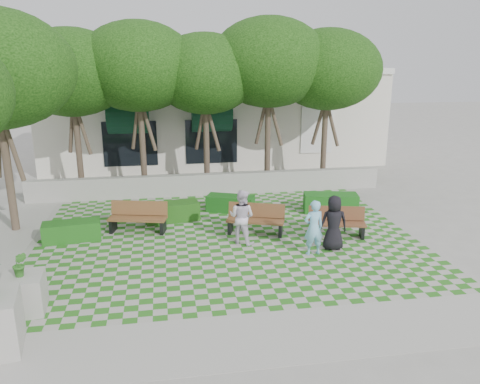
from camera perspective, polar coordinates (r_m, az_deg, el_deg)
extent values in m
plane|color=gray|center=(14.33, -0.99, -7.12)|extent=(90.00, 90.00, 0.00)
plane|color=#2B721E|center=(15.24, -1.55, -5.64)|extent=(12.00, 12.00, 0.00)
cube|color=#9E9B93|center=(10.23, 3.13, -17.31)|extent=(16.00, 2.00, 0.01)
cube|color=#9E9B93|center=(20.01, -3.64, 0.97)|extent=(15.00, 0.36, 0.90)
cube|color=brown|center=(15.54, 11.74, -3.78)|extent=(1.90, 0.98, 0.06)
cube|color=brown|center=(15.70, 11.68, -2.51)|extent=(1.80, 0.56, 0.46)
cube|color=black|center=(15.54, 8.72, -4.54)|extent=(0.22, 0.52, 0.45)
cube|color=black|center=(15.75, 14.63, -4.61)|extent=(0.22, 0.52, 0.45)
cube|color=brown|center=(15.44, 1.89, -3.51)|extent=(1.97, 1.16, 0.06)
cube|color=brown|center=(15.60, 2.03, -2.20)|extent=(1.83, 0.74, 0.47)
cube|color=black|center=(15.65, -1.17, -4.17)|extent=(0.27, 0.53, 0.46)
cube|color=black|center=(15.44, 4.98, -4.51)|extent=(0.27, 0.53, 0.46)
cube|color=brown|center=(15.97, -12.38, -3.19)|extent=(2.01, 1.03, 0.06)
cube|color=brown|center=(16.13, -12.17, -1.90)|extent=(1.90, 0.59, 0.48)
cube|color=black|center=(16.31, -15.22, -3.89)|extent=(0.23, 0.54, 0.47)
cube|color=black|center=(15.83, -9.36, -4.13)|extent=(0.23, 0.54, 0.47)
cube|color=#165317|center=(18.05, 10.98, -1.31)|extent=(2.12, 1.19, 0.70)
cube|color=#144B15|center=(17.76, -1.17, -1.43)|extent=(1.90, 1.34, 0.62)
cube|color=#1B4A13|center=(16.92, -8.29, -2.40)|extent=(2.00, 1.05, 0.67)
cube|color=#185115|center=(15.91, -19.81, -4.51)|extent=(1.85, 0.94, 0.62)
cube|color=#9E9B93|center=(11.98, -24.84, -11.21)|extent=(0.96, 0.96, 0.89)
imported|color=#317325|center=(11.68, -25.27, -7.96)|extent=(0.34, 0.29, 0.59)
imported|color=#7FC6E9|center=(13.92, 8.96, -4.32)|extent=(0.65, 0.46, 1.68)
imported|color=black|center=(14.40, 11.35, -3.72)|extent=(0.89, 0.64, 1.69)
imported|color=silver|center=(14.58, 0.20, -3.04)|extent=(1.07, 1.02, 1.73)
cylinder|color=#47382B|center=(21.28, -19.06, 4.81)|extent=(0.26, 0.26, 3.64)
ellipsoid|color=#1E4C11|center=(20.95, -19.88, 13.55)|extent=(4.80, 4.80, 3.60)
cylinder|color=#47382B|center=(20.99, -11.78, 5.44)|extent=(0.26, 0.26, 3.81)
ellipsoid|color=#1E4C11|center=(20.66, -12.32, 14.74)|extent=(5.00, 5.00, 3.75)
cylinder|color=#47382B|center=(21.08, -4.11, 5.47)|extent=(0.26, 0.26, 3.58)
ellipsoid|color=#1E4C11|center=(20.74, -4.29, 14.19)|extent=(4.60, 4.60, 3.45)
cylinder|color=#47382B|center=(21.49, 3.38, 6.14)|extent=(0.26, 0.26, 3.92)
ellipsoid|color=#1E4C11|center=(21.18, 3.54, 15.51)|extent=(5.20, 5.20, 3.90)
cylinder|color=#47382B|center=(22.26, 10.20, 5.96)|extent=(0.26, 0.26, 3.70)
ellipsoid|color=#1E4C11|center=(21.94, 10.64, 14.47)|extent=(4.80, 4.80, 3.60)
cylinder|color=#47382B|center=(17.22, -26.37, 1.83)|extent=(0.26, 0.26, 3.81)
cube|color=silver|center=(27.57, -3.39, 9.44)|extent=(18.00, 8.00, 5.00)
cube|color=white|center=(23.43, -2.39, 14.44)|extent=(18.00, 0.30, 0.30)
cube|color=black|center=(24.77, 9.35, 7.82)|extent=(1.40, 0.10, 2.40)
cylinder|color=#0F3925|center=(23.42, -13.46, 9.11)|extent=(3.00, 1.80, 1.80)
cube|color=black|center=(23.61, -13.24, 5.74)|extent=(2.60, 0.08, 2.20)
cylinder|color=#0F3925|center=(23.49, -3.56, 9.53)|extent=(3.00, 1.80, 1.80)
cube|color=black|center=(23.69, -3.50, 6.17)|extent=(2.60, 0.08, 2.20)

